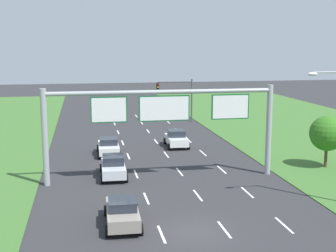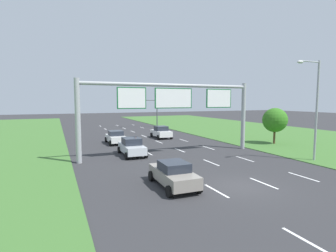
{
  "view_description": "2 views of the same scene",
  "coord_description": "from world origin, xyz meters",
  "px_view_note": "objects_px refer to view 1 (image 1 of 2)",
  "views": [
    {
      "loc": [
        -5.69,
        -23.32,
        10.03
      ],
      "look_at": [
        0.64,
        11.06,
        3.91
      ],
      "focal_mm": 50.0,
      "sensor_mm": 36.0,
      "label": 1
    },
    {
      "loc": [
        -10.08,
        -12.31,
        5.16
      ],
      "look_at": [
        0.29,
        11.71,
        2.63
      ],
      "focal_mm": 28.0,
      "sensor_mm": 36.0,
      "label": 2
    }
  ],
  "objects_px": {
    "car_near_red": "(109,146)",
    "sign_gantry": "(165,115)",
    "car_lead_silver": "(176,139)",
    "car_mid_lane": "(122,212)",
    "roadside_tree_mid": "(327,133)",
    "car_far_ahead": "(113,166)",
    "traffic_light_mast": "(177,93)"
  },
  "relations": [
    {
      "from": "traffic_light_mast",
      "to": "roadside_tree_mid",
      "type": "relative_size",
      "value": 1.3
    },
    {
      "from": "car_lead_silver",
      "to": "traffic_light_mast",
      "type": "height_order",
      "value": "traffic_light_mast"
    },
    {
      "from": "car_far_ahead",
      "to": "sign_gantry",
      "type": "height_order",
      "value": "sign_gantry"
    },
    {
      "from": "car_lead_silver",
      "to": "roadside_tree_mid",
      "type": "relative_size",
      "value": 0.92
    },
    {
      "from": "sign_gantry",
      "to": "car_far_ahead",
      "type": "bearing_deg",
      "value": 160.27
    },
    {
      "from": "car_mid_lane",
      "to": "sign_gantry",
      "type": "bearing_deg",
      "value": 67.0
    },
    {
      "from": "car_near_red",
      "to": "sign_gantry",
      "type": "height_order",
      "value": "sign_gantry"
    },
    {
      "from": "car_lead_silver",
      "to": "car_far_ahead",
      "type": "xyz_separation_m",
      "value": [
        -6.88,
        -9.66,
        0.02
      ]
    },
    {
      "from": "car_mid_lane",
      "to": "car_far_ahead",
      "type": "relative_size",
      "value": 0.97
    },
    {
      "from": "car_near_red",
      "to": "sign_gantry",
      "type": "xyz_separation_m",
      "value": [
        3.69,
        -8.73,
        4.16
      ]
    },
    {
      "from": "car_lead_silver",
      "to": "car_mid_lane",
      "type": "relative_size",
      "value": 0.93
    },
    {
      "from": "car_lead_silver",
      "to": "roadside_tree_mid",
      "type": "height_order",
      "value": "roadside_tree_mid"
    },
    {
      "from": "car_mid_lane",
      "to": "car_near_red",
      "type": "bearing_deg",
      "value": 90.97
    },
    {
      "from": "car_near_red",
      "to": "car_far_ahead",
      "type": "height_order",
      "value": "car_far_ahead"
    },
    {
      "from": "car_lead_silver",
      "to": "roadside_tree_mid",
      "type": "bearing_deg",
      "value": -42.14
    },
    {
      "from": "car_near_red",
      "to": "traffic_light_mast",
      "type": "xyz_separation_m",
      "value": [
        9.91,
        16.96,
        3.08
      ]
    },
    {
      "from": "car_far_ahead",
      "to": "traffic_light_mast",
      "type": "relative_size",
      "value": 0.78
    },
    {
      "from": "car_near_red",
      "to": "car_far_ahead",
      "type": "xyz_separation_m",
      "value": [
        -0.06,
        -7.39,
        0.05
      ]
    },
    {
      "from": "car_mid_lane",
      "to": "car_far_ahead",
      "type": "height_order",
      "value": "car_far_ahead"
    },
    {
      "from": "car_mid_lane",
      "to": "roadside_tree_mid",
      "type": "relative_size",
      "value": 0.99
    },
    {
      "from": "sign_gantry",
      "to": "car_lead_silver",
      "type": "bearing_deg",
      "value": 74.12
    },
    {
      "from": "car_lead_silver",
      "to": "roadside_tree_mid",
      "type": "xyz_separation_m",
      "value": [
        10.49,
        -10.11,
        2.06
      ]
    },
    {
      "from": "car_far_ahead",
      "to": "roadside_tree_mid",
      "type": "relative_size",
      "value": 1.02
    },
    {
      "from": "car_lead_silver",
      "to": "roadside_tree_mid",
      "type": "distance_m",
      "value": 14.71
    },
    {
      "from": "car_near_red",
      "to": "car_mid_lane",
      "type": "relative_size",
      "value": 0.96
    },
    {
      "from": "sign_gantry",
      "to": "roadside_tree_mid",
      "type": "bearing_deg",
      "value": 3.78
    },
    {
      "from": "car_far_ahead",
      "to": "traffic_light_mast",
      "type": "xyz_separation_m",
      "value": [
        9.97,
        24.35,
        3.04
      ]
    },
    {
      "from": "car_far_ahead",
      "to": "roadside_tree_mid",
      "type": "bearing_deg",
      "value": 0.0
    },
    {
      "from": "sign_gantry",
      "to": "car_mid_lane",
      "type": "bearing_deg",
      "value": -114.69
    },
    {
      "from": "car_mid_lane",
      "to": "roadside_tree_mid",
      "type": "bearing_deg",
      "value": 29.89
    },
    {
      "from": "car_near_red",
      "to": "car_mid_lane",
      "type": "height_order",
      "value": "car_near_red"
    },
    {
      "from": "car_mid_lane",
      "to": "traffic_light_mast",
      "type": "height_order",
      "value": "traffic_light_mast"
    }
  ]
}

